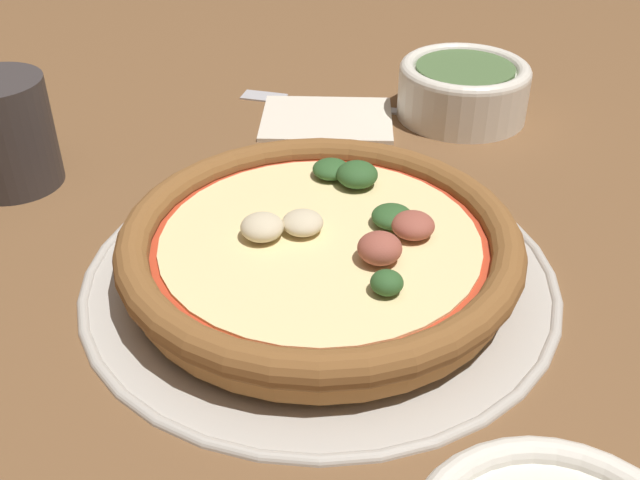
{
  "coord_description": "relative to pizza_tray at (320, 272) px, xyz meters",
  "views": [
    {
      "loc": [
        0.23,
        -0.34,
        0.31
      ],
      "look_at": [
        0.0,
        0.0,
        0.03
      ],
      "focal_mm": 42.0,
      "sensor_mm": 36.0,
      "label": 1
    }
  ],
  "objects": [
    {
      "name": "fork",
      "position": [
        -0.16,
        0.24,
        -0.0
      ],
      "size": [
        0.17,
        0.07,
        0.0
      ],
      "rotation": [
        0.0,
        0.0,
        9.75
      ],
      "color": "#B7B7BC",
      "rests_on": "ground_plane"
    },
    {
      "name": "pizza_tray",
      "position": [
        0.0,
        0.0,
        0.0
      ],
      "size": [
        0.33,
        0.33,
        0.01
      ],
      "color": "#B7B2A8",
      "rests_on": "ground_plane"
    },
    {
      "name": "drinking_cup",
      "position": [
        -0.28,
        -0.03,
        0.04
      ],
      "size": [
        0.08,
        0.08,
        0.09
      ],
      "color": "#383333",
      "rests_on": "ground_plane"
    },
    {
      "name": "napkin",
      "position": [
        -0.13,
        0.21,
        0.0
      ],
      "size": [
        0.16,
        0.15,
        0.01
      ],
      "rotation": [
        0.0,
        0.0,
        0.55
      ],
      "color": "beige",
      "rests_on": "ground_plane"
    },
    {
      "name": "bowl_far",
      "position": [
        -0.03,
        0.29,
        0.03
      ],
      "size": [
        0.12,
        0.12,
        0.05
      ],
      "color": "silver",
      "rests_on": "ground_plane"
    },
    {
      "name": "pizza",
      "position": [
        0.0,
        0.0,
        0.02
      ],
      "size": [
        0.27,
        0.27,
        0.04
      ],
      "color": "#BC7F42",
      "rests_on": "pizza_tray"
    },
    {
      "name": "ground_plane",
      "position": [
        0.0,
        0.0,
        -0.0
      ],
      "size": [
        3.0,
        3.0,
        0.0
      ],
      "primitive_type": "plane",
      "color": "brown"
    }
  ]
}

